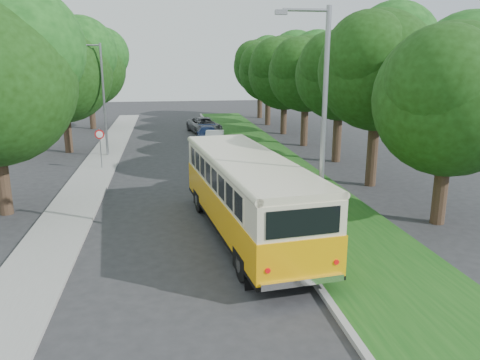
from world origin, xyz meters
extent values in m
plane|color=#2A2A2D|center=(0.00, 0.00, 0.00)|extent=(120.00, 120.00, 0.00)
cube|color=gray|center=(3.60, 5.00, 0.07)|extent=(0.20, 70.00, 0.15)
cube|color=#174B14|center=(5.95, 5.00, 0.07)|extent=(4.50, 70.00, 0.13)
cube|color=gray|center=(-4.80, 5.00, 0.06)|extent=(2.20, 70.00, 0.12)
cylinder|color=#332319|center=(10.15, 0.00, 1.67)|extent=(0.56, 0.56, 3.35)
sphere|color=black|center=(10.15, 0.00, 4.95)|extent=(5.85, 5.85, 5.85)
sphere|color=black|center=(11.18, 0.58, 6.12)|extent=(4.38, 4.38, 4.38)
sphere|color=black|center=(9.28, -0.73, 5.68)|extent=(4.09, 4.09, 4.09)
cylinder|color=#332319|center=(9.96, 6.00, 2.13)|extent=(0.56, 0.56, 4.26)
sphere|color=black|center=(9.96, 6.00, 5.91)|extent=(5.98, 5.98, 5.98)
sphere|color=black|center=(11.01, 6.60, 7.10)|extent=(4.49, 4.49, 4.49)
sphere|color=black|center=(9.06, 5.25, 6.65)|extent=(4.19, 4.19, 4.19)
cylinder|color=#332319|center=(10.28, 12.00, 1.98)|extent=(0.56, 0.56, 3.95)
sphere|color=black|center=(10.28, 12.00, 5.49)|extent=(5.61, 5.61, 5.61)
sphere|color=black|center=(11.26, 12.56, 6.62)|extent=(4.21, 4.21, 4.21)
sphere|color=black|center=(9.44, 11.30, 6.20)|extent=(3.92, 3.92, 3.92)
cylinder|color=#332319|center=(9.90, 18.00, 1.93)|extent=(0.56, 0.56, 3.86)
sphere|color=black|center=(9.90, 18.00, 5.41)|extent=(5.64, 5.64, 5.64)
sphere|color=black|center=(10.89, 18.56, 6.54)|extent=(4.23, 4.23, 4.23)
sphere|color=black|center=(9.05, 17.30, 6.12)|extent=(3.95, 3.95, 3.95)
cylinder|color=#332319|center=(9.80, 24.00, 1.79)|extent=(0.56, 0.56, 3.58)
sphere|color=black|center=(9.80, 24.00, 5.33)|extent=(6.36, 6.36, 6.36)
sphere|color=black|center=(10.91, 24.64, 6.60)|extent=(4.77, 4.77, 4.77)
sphere|color=black|center=(8.84, 23.21, 6.12)|extent=(4.45, 4.45, 4.45)
cylinder|color=#332319|center=(9.67, 30.00, 1.84)|extent=(0.56, 0.56, 3.68)
sphere|color=black|center=(9.67, 30.00, 5.31)|extent=(5.91, 5.91, 5.91)
sphere|color=black|center=(10.70, 30.59, 6.49)|extent=(4.43, 4.43, 4.43)
sphere|color=black|center=(8.78, 29.26, 6.05)|extent=(4.14, 4.14, 4.14)
cylinder|color=#332319|center=(10.05, 36.00, 2.02)|extent=(0.56, 0.56, 4.05)
sphere|color=black|center=(10.05, 36.00, 5.69)|extent=(5.97, 5.97, 5.97)
sphere|color=black|center=(11.09, 36.60, 6.88)|extent=(4.48, 4.48, 4.48)
sphere|color=black|center=(9.15, 35.25, 6.43)|extent=(4.18, 4.18, 4.18)
cylinder|color=#332319|center=(-7.50, 4.00, 1.84)|extent=(0.56, 0.56, 3.68)
sphere|color=black|center=(-6.31, 4.68, 6.91)|extent=(5.10, 5.10, 5.10)
cylinder|color=#332319|center=(-7.50, 18.00, 1.84)|extent=(0.56, 0.56, 3.68)
sphere|color=black|center=(-7.50, 18.00, 5.55)|extent=(6.80, 6.80, 6.80)
sphere|color=black|center=(-6.31, 18.68, 6.91)|extent=(5.10, 5.10, 5.10)
sphere|color=black|center=(-8.52, 17.15, 6.40)|extent=(4.76, 4.76, 4.76)
cylinder|color=#332319|center=(-7.50, 30.00, 1.84)|extent=(0.56, 0.56, 3.68)
sphere|color=black|center=(-7.50, 30.00, 5.55)|extent=(6.80, 6.80, 6.80)
sphere|color=black|center=(-6.31, 30.68, 6.91)|extent=(5.10, 5.10, 5.10)
sphere|color=black|center=(-8.52, 29.15, 6.40)|extent=(4.76, 4.76, 4.76)
cylinder|color=gray|center=(4.30, -2.50, 4.00)|extent=(0.16, 0.16, 8.00)
cylinder|color=gray|center=(3.60, -2.50, 7.85)|extent=(1.40, 0.10, 0.10)
cube|color=gray|center=(2.85, -2.50, 7.78)|extent=(0.35, 0.16, 0.14)
cylinder|color=gray|center=(-4.60, 16.00, 3.75)|extent=(0.16, 0.16, 7.50)
cylinder|color=gray|center=(-5.30, 16.00, 7.35)|extent=(1.40, 0.10, 0.10)
cube|color=gray|center=(-6.05, 16.00, 7.28)|extent=(0.35, 0.16, 0.14)
cylinder|color=gray|center=(-4.50, 12.00, 1.25)|extent=(0.06, 0.06, 2.50)
cone|color=red|center=(-4.50, 11.96, 2.15)|extent=(0.56, 0.02, 0.56)
cone|color=white|center=(-4.50, 11.94, 2.15)|extent=(0.40, 0.02, 0.40)
imported|color=#A5A4A9|center=(3.00, 7.37, 0.71)|extent=(2.24, 4.36, 1.42)
imported|color=silver|center=(3.00, 18.13, 0.63)|extent=(1.90, 3.99, 1.26)
imported|color=navy|center=(2.69, 20.85, 0.61)|extent=(2.05, 4.33, 1.22)
imported|color=#5C5E64|center=(2.85, 25.58, 0.70)|extent=(3.21, 5.36, 1.39)
camera|label=1|loc=(-0.59, -16.49, 6.44)|focal=35.00mm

